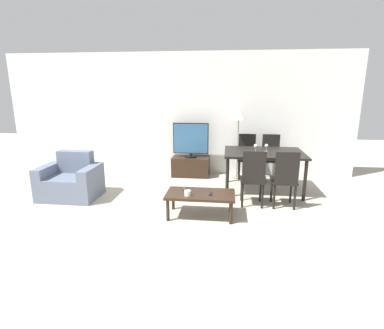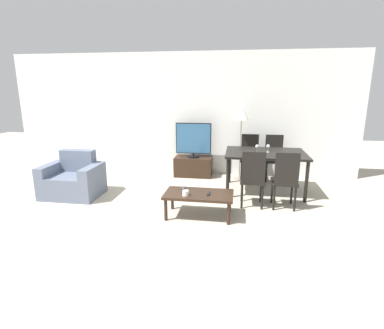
% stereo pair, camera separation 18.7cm
% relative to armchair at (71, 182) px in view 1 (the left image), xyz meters
% --- Properties ---
extents(ground_plane, '(18.00, 18.00, 0.00)m').
position_rel_armchair_xyz_m(ground_plane, '(1.60, -1.73, -0.29)').
color(ground_plane, '#B2A893').
extents(wall_back, '(7.92, 0.06, 2.70)m').
position_rel_armchair_xyz_m(wall_back, '(1.60, 1.93, 1.06)').
color(wall_back, white).
rests_on(wall_back, ground_plane).
extents(armchair, '(1.00, 0.74, 0.81)m').
position_rel_armchair_xyz_m(armchair, '(0.00, 0.00, 0.00)').
color(armchair, slate).
rests_on(armchair, ground_plane).
extents(tv_stand, '(0.82, 0.47, 0.43)m').
position_rel_armchair_xyz_m(tv_stand, '(1.98, 1.63, -0.07)').
color(tv_stand, black).
rests_on(tv_stand, ground_plane).
extents(tv, '(0.78, 0.27, 0.76)m').
position_rel_armchair_xyz_m(tv, '(1.98, 1.62, 0.52)').
color(tv, black).
rests_on(tv, tv_stand).
extents(coffee_table, '(1.04, 0.55, 0.38)m').
position_rel_armchair_xyz_m(coffee_table, '(2.39, -0.58, 0.04)').
color(coffee_table, black).
rests_on(coffee_table, ground_plane).
extents(dining_table, '(1.46, 1.05, 0.77)m').
position_rel_armchair_xyz_m(dining_table, '(3.47, 0.77, 0.40)').
color(dining_table, black).
rests_on(dining_table, ground_plane).
extents(dining_chair_near, '(0.40, 0.40, 0.96)m').
position_rel_armchair_xyz_m(dining_chair_near, '(3.21, -0.07, 0.23)').
color(dining_chair_near, black).
rests_on(dining_chair_near, ground_plane).
extents(dining_chair_far, '(0.40, 0.40, 0.96)m').
position_rel_armchair_xyz_m(dining_chair_far, '(3.72, 1.61, 0.23)').
color(dining_chair_far, black).
rests_on(dining_chair_far, ground_plane).
extents(dining_chair_near_right, '(0.40, 0.40, 0.96)m').
position_rel_armchair_xyz_m(dining_chair_near_right, '(3.72, -0.07, 0.23)').
color(dining_chair_near_right, black).
rests_on(dining_chair_near_right, ground_plane).
extents(dining_chair_far_left, '(0.40, 0.40, 0.96)m').
position_rel_armchair_xyz_m(dining_chair_far_left, '(3.21, 1.61, 0.23)').
color(dining_chair_far_left, black).
rests_on(dining_chair_far_left, ground_plane).
extents(floor_lamp, '(0.30, 0.30, 1.57)m').
position_rel_armchair_xyz_m(floor_lamp, '(3.00, 1.56, 1.05)').
color(floor_lamp, gray).
rests_on(floor_lamp, ground_plane).
extents(remote_primary, '(0.04, 0.15, 0.02)m').
position_rel_armchair_xyz_m(remote_primary, '(2.13, -0.42, 0.10)').
color(remote_primary, '#38383D').
rests_on(remote_primary, coffee_table).
extents(remote_secondary, '(0.04, 0.15, 0.02)m').
position_rel_armchair_xyz_m(remote_secondary, '(2.55, -0.60, 0.10)').
color(remote_secondary, black).
rests_on(remote_secondary, coffee_table).
extents(cup_white_near, '(0.09, 0.09, 0.08)m').
position_rel_armchair_xyz_m(cup_white_near, '(2.21, -0.71, 0.13)').
color(cup_white_near, white).
rests_on(cup_white_near, coffee_table).
extents(wine_glass_left, '(0.07, 0.07, 0.15)m').
position_rel_armchair_xyz_m(wine_glass_left, '(3.30, 0.72, 0.58)').
color(wine_glass_left, silver).
rests_on(wine_glass_left, dining_table).
extents(wine_glass_center, '(0.07, 0.07, 0.15)m').
position_rel_armchair_xyz_m(wine_glass_center, '(3.51, 0.76, 0.58)').
color(wine_glass_center, silver).
rests_on(wine_glass_center, dining_table).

